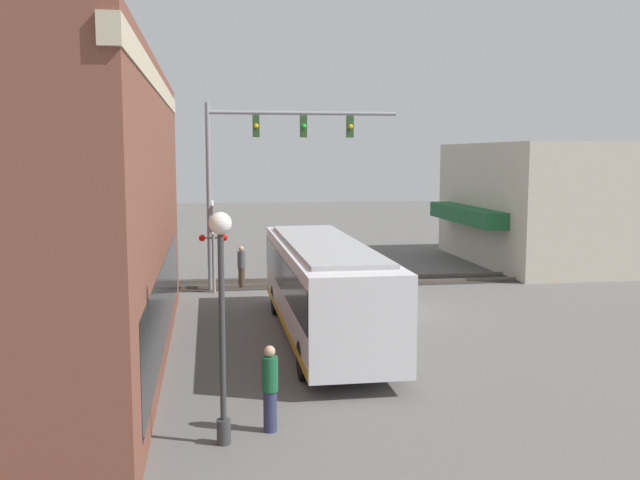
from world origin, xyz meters
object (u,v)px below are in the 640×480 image
Objects in this scene: crossing_signal at (213,238)px; streetlamp at (222,307)px; city_bus at (323,285)px; pedestrian_at_crossing at (241,266)px; pedestrian_by_lamp at (270,388)px; parked_car_blue at (327,252)px.

streetlamp reaches higher than crossing_signal.
pedestrian_at_crossing is (8.88, 2.12, -0.76)m from city_bus.
crossing_signal is 2.04m from pedestrian_at_crossing.
pedestrian_by_lamp is (-16.15, 0.17, 0.00)m from pedestrian_at_crossing.
streetlamp is 2.54× the size of pedestrian_by_lamp.
city_bus is at bearing -166.58° from pedestrian_at_crossing.
city_bus is 9.16m from pedestrian_at_crossing.
parked_car_blue is 2.66× the size of pedestrian_at_crossing.
city_bus reaches higher than parked_car_blue.
city_bus is 2.42× the size of parked_car_blue.
parked_car_blue is 2.65× the size of pedestrian_by_lamp.
pedestrian_by_lamp is at bearing -62.01° from streetlamp.
city_bus is 3.05× the size of crossing_signal.
crossing_signal is at bearing 22.58° from city_bus.
streetlamp is (-15.72, -0.05, 0.46)m from crossing_signal.
pedestrian_by_lamp is at bearing 162.52° from city_bus.
city_bus is 2.52× the size of streetlamp.
city_bus reaches higher than pedestrian_at_crossing.
streetlamp is 2.13m from pedestrian_by_lamp.
pedestrian_by_lamp is at bearing 179.39° from pedestrian_at_crossing.
crossing_signal is 2.11× the size of pedestrian_at_crossing.
streetlamp is 23.40m from parked_car_blue.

